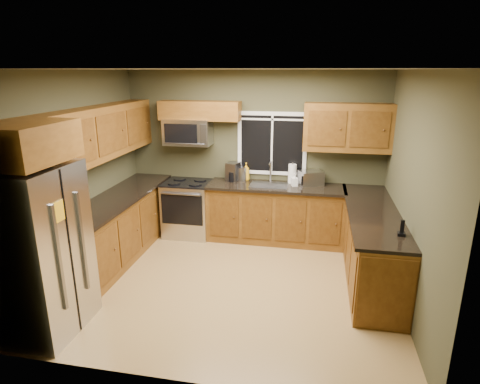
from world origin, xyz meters
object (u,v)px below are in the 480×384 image
(soap_bottle_a, at_px, (246,172))
(soap_bottle_b, at_px, (295,180))
(range, at_px, (188,208))
(kettle, at_px, (242,173))
(microwave, at_px, (188,132))
(toaster_oven, at_px, (311,178))
(refrigerator, at_px, (39,252))
(cordless_phone, at_px, (402,231))
(paper_towel_roll, at_px, (292,174))
(coffee_maker, at_px, (233,172))

(soap_bottle_a, xyz_separation_m, soap_bottle_b, (0.81, -0.20, -0.05))
(range, bearing_deg, kettle, 11.60)
(microwave, bearing_deg, soap_bottle_a, 5.70)
(range, distance_m, microwave, 1.27)
(microwave, relative_size, toaster_oven, 1.74)
(toaster_oven, bearing_deg, refrigerator, -132.65)
(microwave, relative_size, cordless_phone, 4.16)
(kettle, distance_m, paper_towel_roll, 0.82)
(toaster_oven, relative_size, kettle, 1.56)
(toaster_oven, xyz_separation_m, coffee_maker, (-1.26, 0.02, 0.03))
(microwave, xyz_separation_m, kettle, (0.88, 0.04, -0.66))
(microwave, relative_size, coffee_maker, 2.53)
(coffee_maker, distance_m, cordless_phone, 2.98)
(kettle, bearing_deg, coffee_maker, -175.58)
(cordless_phone, bearing_deg, coffee_maker, 140.50)
(soap_bottle_b, bearing_deg, refrigerator, -131.06)
(soap_bottle_a, height_order, cordless_phone, soap_bottle_a)
(refrigerator, bearing_deg, soap_bottle_a, 61.44)
(soap_bottle_b, distance_m, cordless_phone, 2.17)
(paper_towel_roll, bearing_deg, soap_bottle_b, -74.48)
(kettle, height_order, cordless_phone, kettle)
(refrigerator, distance_m, coffee_maker, 3.27)
(range, xyz_separation_m, soap_bottle_a, (0.94, 0.23, 0.62))
(toaster_oven, distance_m, soap_bottle_b, 0.27)
(refrigerator, distance_m, kettle, 3.35)
(microwave, relative_size, soap_bottle_b, 3.78)
(range, bearing_deg, soap_bottle_a, 13.72)
(refrigerator, distance_m, microwave, 3.10)
(coffee_maker, bearing_deg, microwave, -177.42)
(refrigerator, bearing_deg, coffee_maker, 64.17)
(range, height_order, kettle, kettle)
(range, height_order, toaster_oven, toaster_oven)
(refrigerator, distance_m, paper_towel_roll, 3.82)
(toaster_oven, distance_m, cordless_phone, 2.14)
(range, relative_size, paper_towel_roll, 2.76)
(microwave, distance_m, paper_towel_roll, 1.82)
(paper_towel_roll, bearing_deg, microwave, -177.50)
(range, distance_m, paper_towel_roll, 1.82)
(refrigerator, xyz_separation_m, microwave, (0.69, 2.91, 0.83))
(toaster_oven, distance_m, soap_bottle_a, 1.06)
(soap_bottle_b, relative_size, cordless_phone, 1.10)
(range, height_order, soap_bottle_b, soap_bottle_b)
(soap_bottle_b, bearing_deg, toaster_oven, 25.24)
(range, distance_m, cordless_phone, 3.53)
(refrigerator, bearing_deg, paper_towel_roll, 51.28)
(microwave, bearing_deg, kettle, 2.88)
(coffee_maker, distance_m, paper_towel_roll, 0.97)
(refrigerator, relative_size, microwave, 2.37)
(refrigerator, height_order, coffee_maker, refrigerator)
(kettle, bearing_deg, microwave, -177.12)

